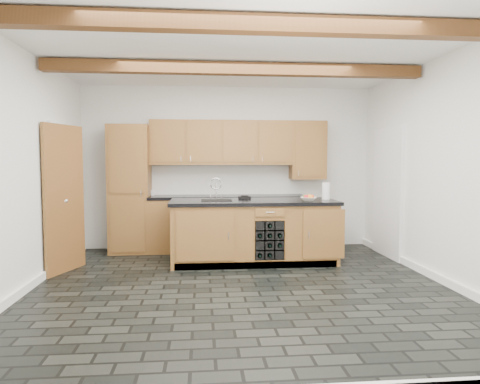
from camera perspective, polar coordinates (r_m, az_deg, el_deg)
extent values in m
plane|color=black|center=(5.25, 0.16, -12.56)|extent=(5.00, 5.00, 0.00)
plane|color=white|center=(7.52, -1.59, 3.27)|extent=(5.00, 0.00, 5.00)
plane|color=white|center=(5.41, -27.28, 2.55)|extent=(0.00, 5.00, 5.00)
plane|color=white|center=(5.82, 25.52, 2.67)|extent=(0.00, 5.00, 5.00)
plane|color=white|center=(5.20, 0.17, 18.55)|extent=(5.00, 5.00, 0.00)
cube|color=#572F16|center=(4.02, 1.86, 21.44)|extent=(4.90, 0.15, 0.15)
cube|color=#572F16|center=(5.75, -0.40, 16.09)|extent=(4.90, 0.15, 0.15)
cube|color=white|center=(5.59, -26.63, -11.42)|extent=(0.04, 5.00, 0.10)
cube|color=white|center=(5.99, 24.96, -10.35)|extent=(0.04, 5.00, 0.10)
cube|color=white|center=(6.64, -22.70, -0.42)|extent=(0.06, 0.94, 2.04)
cube|color=olive|center=(6.26, -22.36, -0.84)|extent=(0.31, 0.77, 2.00)
cube|color=white|center=(7.15, 19.10, -0.03)|extent=(0.06, 0.98, 2.04)
cube|color=black|center=(7.17, 19.28, -0.19)|extent=(0.02, 0.86, 1.96)
cube|color=olive|center=(7.32, -14.44, 0.39)|extent=(0.65, 0.60, 2.10)
cube|color=olive|center=(7.30, -1.62, -4.32)|extent=(2.60, 0.60, 0.88)
cube|color=black|center=(7.24, -1.63, -0.67)|extent=(2.64, 0.62, 0.05)
cube|color=white|center=(7.52, -1.77, 1.67)|extent=(2.60, 0.02, 0.52)
cube|color=olive|center=(7.35, -2.49, 6.57)|extent=(2.40, 0.35, 0.75)
cube|color=olive|center=(7.56, 9.00, 5.50)|extent=(0.60, 0.35, 1.00)
cube|color=olive|center=(6.44, 1.77, -5.43)|extent=(2.40, 0.90, 0.88)
cube|color=black|center=(6.38, 1.78, -1.31)|extent=(2.46, 0.96, 0.05)
cube|color=olive|center=(5.93, -4.65, -5.87)|extent=(0.80, 0.02, 0.70)
cube|color=olive|center=(6.18, 11.12, -5.54)|extent=(0.60, 0.02, 0.70)
cube|color=black|center=(6.17, 3.78, -6.23)|extent=(0.42, 0.30, 0.56)
cylinder|color=black|center=(6.15, 2.53, -8.25)|extent=(0.07, 0.26, 0.07)
cylinder|color=black|center=(6.10, 3.85, -4.36)|extent=(0.07, 0.26, 0.07)
cylinder|color=black|center=(6.14, 5.14, -5.63)|extent=(0.07, 0.26, 0.07)
cylinder|color=black|center=(6.17, 3.83, -8.22)|extent=(0.07, 0.26, 0.07)
cylinder|color=black|center=(6.17, 5.13, -6.91)|extent=(0.07, 0.26, 0.07)
cylinder|color=black|center=(6.14, 3.84, -6.94)|extent=(0.07, 0.26, 0.07)
cylinder|color=black|center=(6.10, 2.54, -5.68)|extent=(0.07, 0.26, 0.07)
cylinder|color=black|center=(6.12, 3.84, -5.66)|extent=(0.07, 0.26, 0.07)
cube|color=black|center=(6.34, -3.17, -1.17)|extent=(0.45, 0.40, 0.02)
cylinder|color=silver|center=(6.51, -3.23, -0.11)|extent=(0.02, 0.02, 0.20)
torus|color=silver|center=(6.50, -3.23, 1.13)|extent=(0.18, 0.02, 0.18)
cylinder|color=silver|center=(6.51, -3.93, -0.64)|extent=(0.02, 0.02, 0.08)
cylinder|color=silver|center=(6.52, -2.52, -0.63)|extent=(0.02, 0.02, 0.08)
cube|color=black|center=(6.57, 0.62, -0.76)|extent=(0.19, 0.13, 0.04)
cylinder|color=black|center=(6.57, 0.62, -0.53)|extent=(0.12, 0.12, 0.01)
imported|color=white|center=(6.30, 9.12, -0.93)|extent=(0.29, 0.29, 0.06)
sphere|color=#B93618|center=(6.31, 9.56, -0.65)|extent=(0.07, 0.07, 0.07)
sphere|color=orange|center=(6.35, 9.15, -0.61)|extent=(0.07, 0.07, 0.07)
sphere|color=#5E8C26|center=(6.32, 8.70, -0.63)|extent=(0.07, 0.07, 0.07)
sphere|color=red|center=(6.26, 8.82, -0.68)|extent=(0.07, 0.07, 0.07)
sphere|color=orange|center=(6.26, 9.36, -0.68)|extent=(0.07, 0.07, 0.07)
cylinder|color=white|center=(6.63, 11.40, 0.12)|extent=(0.12, 0.12, 0.25)
imported|color=white|center=(7.39, -11.60, -0.13)|extent=(0.12, 0.12, 0.09)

